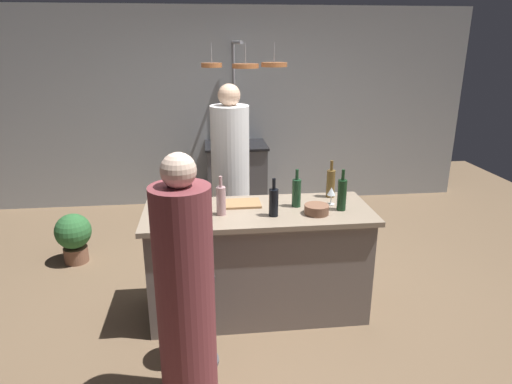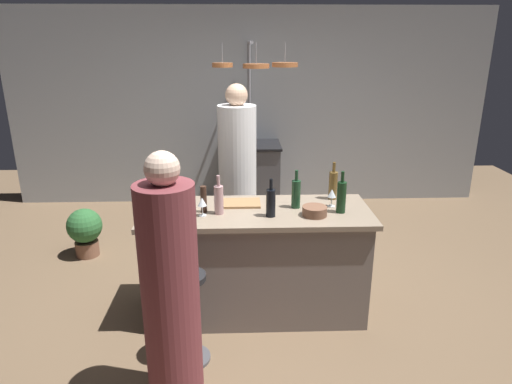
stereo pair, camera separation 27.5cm
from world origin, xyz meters
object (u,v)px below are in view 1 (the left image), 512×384
Objects in this scene: chef at (231,181)px; mixing_bowl_ceramic at (184,209)px; wine_bottle_amber at (331,183)px; wine_bottle_green at (296,192)px; wine_glass_near_left_guest at (183,210)px; guest_left at (186,298)px; potted_plant at (74,235)px; wine_glass_near_right_guest at (205,204)px; mixing_bowl_wooden at (317,209)px; pepper_mill at (205,201)px; wine_bottle_red at (342,194)px; wine_bottle_rose at (221,200)px; bar_stool_left at (197,317)px; wine_glass_by_chef at (331,192)px; cutting_board at (241,204)px; stove_range at (236,177)px; wine_bottle_dark at (274,202)px.

chef is 10.60× the size of mixing_bowl_ceramic.
wine_bottle_amber reaches higher than wine_bottle_green.
wine_glass_near_left_guest is 0.87× the size of mixing_bowl_ceramic.
guest_left is 3.11× the size of potted_plant.
wine_bottle_amber is 1.12m from wine_glass_near_right_guest.
mixing_bowl_wooden is at bearing -7.06° from mixing_bowl_ceramic.
potted_plant is 1.88m from pepper_mill.
pepper_mill is 0.25m from wine_glass_near_left_guest.
wine_bottle_rose is at bearing 179.71° from wine_bottle_red.
wine_bottle_red is at bearing 25.74° from bar_stool_left.
bar_stool_left is 1.44m from wine_glass_by_chef.
mixing_bowl_wooden is (0.73, -0.07, -0.08)m from wine_bottle_rose.
cutting_board is at bearing -172.08° from wine_bottle_amber.
wine_bottle_rose is 2.10× the size of wine_glass_by_chef.
pepper_mill is (-0.28, -0.17, 0.10)m from cutting_board.
wine_glass_near_left_guest is at bearing -173.00° from wine_bottle_red.
wine_glass_near_left_guest is (-0.17, -0.19, 0.00)m from pepper_mill.
wine_glass_by_chef is (0.73, -0.08, 0.10)m from cutting_board.
stove_range is 0.50× the size of chef.
chef is 0.89m from cutting_board.
bar_stool_left is 4.66× the size of wine_glass_by_chef.
chef is at bearing 126.20° from wine_bottle_red.
wine_glass_by_chef is at bearing 31.83° from bar_stool_left.
stove_range reaches higher than potted_plant.
wine_bottle_dark is at bearing -10.12° from wine_bottle_rose.
pepper_mill is 0.18m from mixing_bowl_ceramic.
wine_bottle_rose is 0.94m from wine_bottle_red.
wine_glass_near_left_guest is (-0.58, -2.67, 0.56)m from stove_range.
wine_bottle_rose is (0.25, 0.92, 0.27)m from guest_left.
mixing_bowl_wooden is at bearing -28.86° from potted_plant.
wine_bottle_rose is (1.46, -1.14, 0.72)m from potted_plant.
wine_bottle_rose reaches higher than mixing_bowl_wooden.
cutting_board is 2.19× the size of wine_glass_near_left_guest.
wine_glass_near_right_guest is at bearing -41.44° from potted_plant.
potted_plant is 2.42m from wine_bottle_green.
wine_bottle_green is at bearing 5.91° from pepper_mill.
guest_left is 1.21m from cutting_board.
cutting_board is 0.46m from wine_bottle_green.
potted_plant is 2.58m from mixing_bowl_wooden.
wine_glass_by_chef is (1.14, 1.04, 0.26)m from guest_left.
guest_left is at bearing -97.64° from bar_stool_left.
bar_stool_left is 0.52m from guest_left.
wine_bottle_dark is 0.68m from wine_glass_near_left_guest.
wine_bottle_amber is at bearing 45.95° from guest_left.
mixing_bowl_wooden is at bearing -163.73° from wine_bottle_red.
cutting_board is at bearing 154.27° from mixing_bowl_wooden.
wine_bottle_green is (-0.33, -0.20, -0.00)m from wine_bottle_amber.
potted_plant is at bearing 156.68° from wine_glass_by_chef.
stove_range is 1.48m from chef.
wine_bottle_amber is (1.06, 0.27, 0.02)m from pepper_mill.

